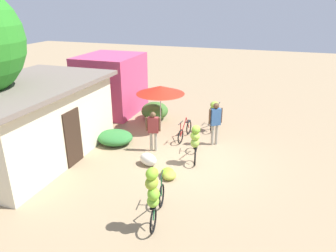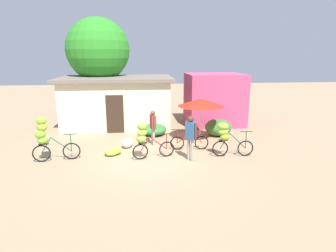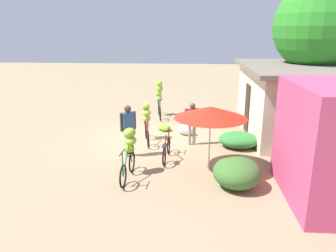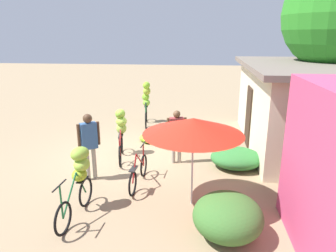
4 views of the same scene
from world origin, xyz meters
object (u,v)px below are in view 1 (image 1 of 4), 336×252
(person_vendor, at_px, (153,128))
(building_low, at_px, (30,121))
(bicycle_leftmost, at_px, (154,193))
(person_bystander, at_px, (215,119))
(produce_sack, at_px, (148,159))
(bicycle_center_loaded, at_px, (185,131))
(bicycle_by_shop, at_px, (214,112))
(banana_pile_on_ground, at_px, (169,174))
(bicycle_near_pile, at_px, (195,140))
(shop_pink, at_px, (111,84))
(market_umbrella, at_px, (160,90))

(person_vendor, bearing_deg, building_low, 114.50)
(bicycle_leftmost, distance_m, person_bystander, 5.52)
(produce_sack, bearing_deg, bicycle_center_loaded, -12.60)
(bicycle_by_shop, height_order, banana_pile_on_ground, bicycle_by_shop)
(bicycle_near_pile, distance_m, produce_sack, 1.82)
(building_low, distance_m, produce_sack, 4.53)
(building_low, xyz_separation_m, person_vendor, (1.85, -4.07, -0.44))
(shop_pink, relative_size, produce_sack, 4.57)
(bicycle_center_loaded, bearing_deg, produce_sack, 167.40)
(produce_sack, bearing_deg, bicycle_by_shop, -21.79)
(shop_pink, bearing_deg, bicycle_near_pile, -127.20)
(shop_pink, relative_size, bicycle_center_loaded, 1.92)
(building_low, distance_m, person_vendor, 4.49)
(bicycle_by_shop, bearing_deg, produce_sack, 158.21)
(bicycle_by_shop, distance_m, produce_sack, 4.33)
(bicycle_near_pile, height_order, banana_pile_on_ground, bicycle_near_pile)
(bicycle_leftmost, bearing_deg, banana_pile_on_ground, 9.85)
(market_umbrella, xyz_separation_m, bicycle_leftmost, (-6.46, -2.16, -0.82))
(banana_pile_on_ground, bearing_deg, bicycle_center_loaded, 6.53)
(shop_pink, distance_m, bicycle_by_shop, 5.76)
(bicycle_leftmost, bearing_deg, bicycle_by_shop, -1.63)
(bicycle_leftmost, bearing_deg, person_vendor, 21.37)
(bicycle_leftmost, height_order, banana_pile_on_ground, bicycle_leftmost)
(banana_pile_on_ground, height_order, person_vendor, person_vendor)
(building_low, relative_size, bicycle_by_shop, 3.76)
(bicycle_near_pile, bearing_deg, bicycle_by_shop, -1.23)
(market_umbrella, height_order, bicycle_by_shop, market_umbrella)
(person_vendor, bearing_deg, bicycle_by_shop, -32.92)
(person_vendor, bearing_deg, shop_pink, 44.86)
(banana_pile_on_ground, relative_size, produce_sack, 1.07)
(shop_pink, bearing_deg, market_umbrella, -115.17)
(building_low, relative_size, person_bystander, 3.57)
(produce_sack, bearing_deg, person_vendor, 11.81)
(person_bystander, bearing_deg, bicycle_near_pile, 167.61)
(bicycle_near_pile, height_order, produce_sack, bicycle_near_pile)
(shop_pink, height_order, person_bystander, shop_pink)
(produce_sack, distance_m, person_vendor, 1.40)
(building_low, height_order, person_vendor, building_low)
(bicycle_by_shop, distance_m, person_vendor, 3.37)
(bicycle_near_pile, distance_m, bicycle_center_loaded, 2.20)
(market_umbrella, distance_m, bicycle_leftmost, 6.86)
(bicycle_leftmost, bearing_deg, market_umbrella, 18.49)
(market_umbrella, relative_size, person_bystander, 1.21)
(bicycle_center_loaded, bearing_deg, shop_pink, 63.60)
(shop_pink, bearing_deg, banana_pile_on_ground, -137.97)
(market_umbrella, height_order, bicycle_leftmost, market_umbrella)
(market_umbrella, distance_m, produce_sack, 3.87)
(market_umbrella, distance_m, person_bystander, 2.93)
(banana_pile_on_ground, bearing_deg, market_umbrella, 23.35)
(person_vendor, bearing_deg, banana_pile_on_ground, -145.21)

